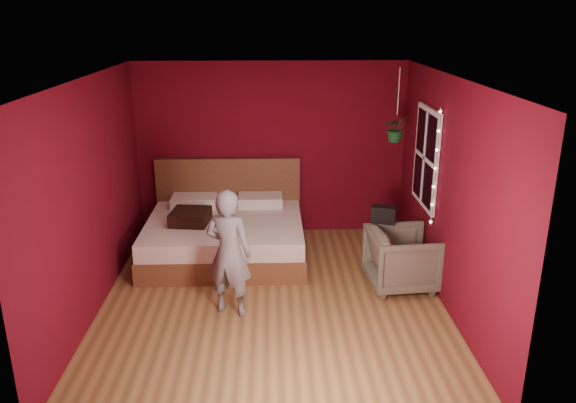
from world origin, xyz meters
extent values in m
plane|color=olive|center=(0.00, 0.00, 0.00)|extent=(4.50, 4.50, 0.00)
cube|color=#5D0918|center=(0.00, 2.26, 1.30)|extent=(4.00, 0.02, 2.60)
cube|color=#5D0918|center=(0.00, -2.26, 1.30)|extent=(4.00, 0.02, 2.60)
cube|color=#5D0918|center=(-2.01, 0.00, 1.30)|extent=(0.02, 4.50, 2.60)
cube|color=#5D0918|center=(2.01, 0.00, 1.30)|extent=(0.02, 4.50, 2.60)
cube|color=silver|center=(0.00, 0.00, 2.61)|extent=(4.00, 4.50, 0.02)
cube|color=white|center=(1.97, 0.90, 1.50)|extent=(0.04, 0.97, 1.27)
cube|color=black|center=(1.96, 0.90, 1.50)|extent=(0.02, 0.85, 1.15)
cube|color=white|center=(1.95, 0.90, 1.50)|extent=(0.03, 0.05, 1.15)
cube|color=white|center=(1.95, 0.90, 1.50)|extent=(0.03, 0.85, 0.05)
cylinder|color=silver|center=(1.94, 0.38, 1.50)|extent=(0.01, 0.01, 1.45)
sphere|color=#FFF2CC|center=(1.94, 0.38, 0.83)|extent=(0.04, 0.04, 0.04)
sphere|color=#FFF2CC|center=(1.94, 0.38, 1.05)|extent=(0.04, 0.04, 0.04)
sphere|color=#FFF2CC|center=(1.94, 0.38, 1.27)|extent=(0.04, 0.04, 0.04)
sphere|color=#FFF2CC|center=(1.94, 0.38, 1.50)|extent=(0.04, 0.04, 0.04)
sphere|color=#FFF2CC|center=(1.94, 0.38, 1.73)|extent=(0.04, 0.04, 0.04)
sphere|color=#FFF2CC|center=(1.94, 0.38, 1.95)|extent=(0.04, 0.04, 0.04)
sphere|color=#FFF2CC|center=(1.94, 0.38, 2.17)|extent=(0.04, 0.04, 0.04)
cube|color=brown|center=(-0.65, 1.28, 0.15)|extent=(2.16, 1.84, 0.30)
cube|color=beige|center=(-0.65, 1.28, 0.42)|extent=(2.12, 1.80, 0.24)
cube|color=brown|center=(-0.65, 2.16, 0.59)|extent=(2.16, 0.09, 1.19)
cube|color=silver|center=(-1.14, 1.90, 0.62)|extent=(0.65, 0.41, 0.15)
cube|color=silver|center=(-0.17, 1.90, 0.62)|extent=(0.65, 0.41, 0.15)
imported|color=slate|center=(-0.48, -0.27, 0.73)|extent=(0.62, 0.51, 1.46)
imported|color=#6A6A54|center=(1.60, 0.30, 0.37)|extent=(0.88, 0.86, 0.74)
cube|color=black|center=(1.41, 0.60, 0.85)|extent=(0.33, 0.24, 0.22)
cube|color=black|center=(-1.10, 1.19, 0.63)|extent=(0.55, 0.55, 0.18)
cylinder|color=silver|center=(1.62, 1.14, 2.30)|extent=(0.01, 0.01, 0.60)
imported|color=#185626|center=(1.62, 1.14, 1.83)|extent=(0.36, 0.33, 0.35)
camera|label=1|loc=(-0.01, -5.97, 3.25)|focal=35.00mm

